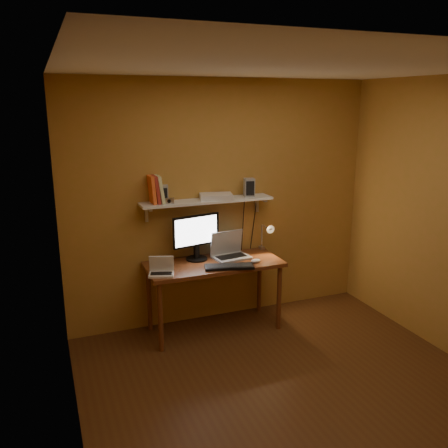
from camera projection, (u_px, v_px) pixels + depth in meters
name	position (u px, v px, depth m)	size (l,w,h in m)	color
room	(297.00, 243.00, 3.67)	(3.44, 3.24, 2.64)	#502E14
desk	(214.00, 270.00, 4.90)	(1.40, 0.60, 0.75)	maroon
wall_shelf	(207.00, 201.00, 4.91)	(1.40, 0.25, 0.21)	white
monitor	(196.00, 235.00, 4.91)	(0.52, 0.26, 0.48)	black
laptop	(229.00, 250.00, 5.04)	(0.40, 0.31, 0.28)	#92949A
netbook	(161.00, 269.00, 4.54)	(0.28, 0.23, 0.18)	white
keyboard	(229.00, 267.00, 4.72)	(0.49, 0.16, 0.03)	black
mouse	(256.00, 261.00, 4.87)	(0.11, 0.07, 0.04)	white
desk_lamp	(267.00, 234.00, 5.18)	(0.09, 0.23, 0.38)	silver
speaker_left	(163.00, 194.00, 4.72)	(0.10, 0.10, 0.18)	#92949A
speaker_right	(249.00, 187.00, 5.04)	(0.11, 0.11, 0.19)	#92949A
books	(156.00, 189.00, 4.70)	(0.14, 0.19, 0.28)	orange
shelf_camera	(169.00, 201.00, 4.70)	(0.10, 0.06, 0.06)	silver
router	(216.00, 196.00, 4.92)	(0.33, 0.22, 0.06)	white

